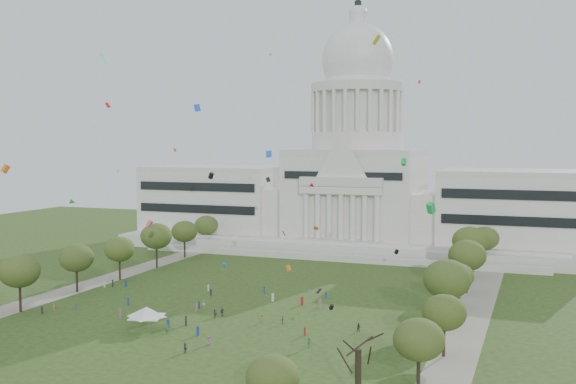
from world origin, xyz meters
The scene contains 33 objects.
ground centered at (0.00, 0.00, 0.00)m, with size 400.00×400.00×0.00m, color #2C4517.
capitol centered at (0.00, 113.59, 22.30)m, with size 160.00×64.50×91.30m.
path_left centered at (-48.00, 30.00, 0.02)m, with size 8.00×160.00×0.04m, color gray.
path_right centered at (48.00, 30.00, 0.02)m, with size 8.00×160.00×0.04m, color gray.
row_tree_r_0 centered at (44.94, -19.59, 7.75)m, with size 7.67×7.67×10.91m.
row_tree_l_1 centered at (-44.07, -2.96, 8.95)m, with size 8.86×8.86×12.59m.
row_tree_r_1 centered at (46.22, -1.75, 7.66)m, with size 7.58×7.58×10.78m.
row_tree_l_2 centered at (-45.04, 17.30, 8.51)m, with size 8.42×8.42×11.97m.
row_tree_r_2 centered at (44.17, 17.44, 9.66)m, with size 9.55×9.55×13.58m.
row_tree_l_3 centered at (-44.09, 33.92, 8.21)m, with size 8.12×8.12×11.55m.
row_tree_r_3 centered at (44.40, 34.48, 7.08)m, with size 7.01×7.01×9.98m.
row_tree_l_4 centered at (-44.08, 52.42, 9.39)m, with size 9.29×9.29×13.21m.
row_tree_r_4 centered at (44.76, 50.04, 9.29)m, with size 9.19×9.19×13.06m.
row_tree_l_5 centered at (-45.22, 71.01, 8.42)m, with size 8.33×8.33×11.85m.
row_tree_r_5 centered at (43.49, 70.19, 9.93)m, with size 9.82×9.82×13.96m.
row_tree_l_6 centered at (-46.87, 89.14, 8.27)m, with size 8.19×8.19×11.64m.
row_tree_r_6 centered at (45.96, 88.13, 8.51)m, with size 8.42×8.42×11.97m.
near_tree_1 centered at (30.00, -40.00, 7.00)m, with size 6.93×6.93×9.86m.
big_bare_tree centered at (38.00, -28.00, 8.67)m, with size 6.00×5.00×12.80m.
event_tent centered at (-10.70, -5.27, 3.58)m, with size 10.02×10.02×4.62m.
person_0 centered at (38.91, 9.38, 1.00)m, with size 0.98×0.63×2.00m, color #26262B.
person_2 centered at (28.72, 7.83, 0.86)m, with size 0.83×0.51×1.71m, color #26262B.
person_3 centered at (8.53, 7.23, 0.94)m, with size 1.21×0.62×1.87m, color olive.
person_4 centered at (-1.37, 9.12, 0.99)m, with size 1.16×0.63×1.98m, color #4C4C51.
person_5 centered at (-2.31, 7.66, 0.88)m, with size 1.64×0.65×1.76m, color #4C4C51.
person_6 centered at (5.42, -10.22, 0.83)m, with size 0.81×0.53×1.66m, color #994C8C.
person_7 centered at (-5.62, -6.21, 0.98)m, with size 0.71×0.52×1.95m, color #33723F.
person_8 centered at (-8.23, 13.94, 0.90)m, with size 0.87×0.54×1.80m, color silver.
person_9 centered at (22.94, -4.93, 0.97)m, with size 1.25×0.64×1.93m, color #33723F.
person_10 centered at (12.75, 8.10, 0.81)m, with size 0.95×0.52×1.63m, color olive.
person_11 centered at (3.70, -15.67, 0.93)m, with size 1.73×0.68×1.87m, color #4C4C51.
distant_crowd centered at (-12.36, 13.79, 0.88)m, with size 62.23×38.51×1.95m.
kite_swarm centered at (0.74, 7.49, 27.37)m, with size 86.72×100.50×66.51m.
Camera 1 is at (61.17, -117.10, 36.54)m, focal length 42.00 mm.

